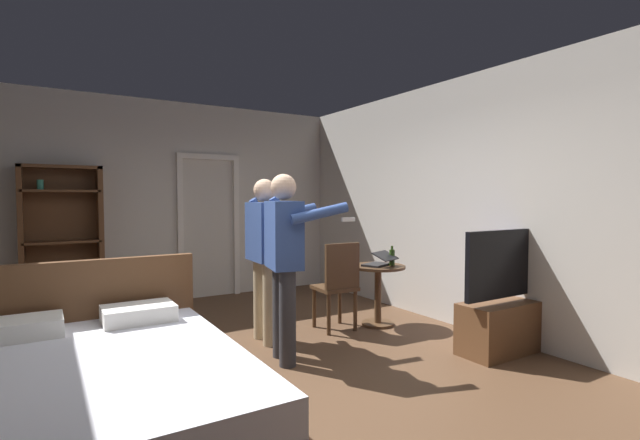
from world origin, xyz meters
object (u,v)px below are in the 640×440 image
at_px(tv_flatscreen, 504,315).
at_px(wooden_chair, 338,282).
at_px(side_table, 378,285).
at_px(person_striped_shirt, 266,247).
at_px(laptop, 379,261).
at_px(bed, 93,403).
at_px(bottle_on_table, 392,257).
at_px(suitcase_dark, 118,311).
at_px(bookshelf, 62,235).
at_px(person_blue_shirt, 285,253).

xyz_separation_m(tv_flatscreen, wooden_chair, (-0.98, 1.41, 0.19)).
relative_size(side_table, person_striped_shirt, 0.42).
xyz_separation_m(tv_flatscreen, laptop, (-0.47, 1.32, 0.40)).
distance_m(bed, person_striped_shirt, 2.30).
relative_size(bottle_on_table, wooden_chair, 0.23).
bearing_deg(suitcase_dark, wooden_chair, -27.67).
xyz_separation_m(bed, bookshelf, (-0.02, 3.59, 0.71)).
relative_size(wooden_chair, suitcase_dark, 2.02).
bearing_deg(laptop, person_striped_shirt, 172.52).
distance_m(bookshelf, side_table, 3.95).
distance_m(wooden_chair, person_striped_shirt, 0.95).
bearing_deg(person_blue_shirt, suitcase_dark, 119.67).
relative_size(tv_flatscreen, bottle_on_table, 5.17).
xyz_separation_m(wooden_chair, person_blue_shirt, (-0.93, -0.53, 0.45)).
relative_size(bottle_on_table, suitcase_dark, 0.47).
height_order(bookshelf, side_table, bookshelf).
bearing_deg(laptop, bottle_on_table, -14.53).
bearing_deg(bookshelf, suitcase_dark, -58.26).
bearing_deg(suitcase_dark, person_striped_shirt, -40.81).
height_order(bed, side_table, bed).
xyz_separation_m(person_striped_shirt, suitcase_dark, (-1.23, 1.39, -0.80)).
relative_size(bookshelf, person_striped_shirt, 1.12).
bearing_deg(bed, person_striped_shirt, 38.24).
bearing_deg(bed, suitcase_dark, 79.85).
distance_m(wooden_chair, suitcase_dark, 2.57).
bearing_deg(person_blue_shirt, tv_flatscreen, -24.86).
bearing_deg(bottle_on_table, laptop, 165.47).
distance_m(bookshelf, person_blue_shirt, 3.29).
height_order(side_table, person_striped_shirt, person_striped_shirt).
distance_m(bed, wooden_chair, 2.88).
relative_size(laptop, wooden_chair, 0.42).
xyz_separation_m(bottle_on_table, wooden_chair, (-0.66, 0.14, -0.25)).
height_order(tv_flatscreen, side_table, tv_flatscreen).
xyz_separation_m(laptop, person_striped_shirt, (-1.35, 0.18, 0.23)).
distance_m(bed, suitcase_dark, 2.80).
bearing_deg(side_table, bottle_on_table, -29.74).
xyz_separation_m(side_table, suitcase_dark, (-2.59, 1.53, -0.29)).
relative_size(bed, wooden_chair, 2.12).
distance_m(side_table, suitcase_dark, 3.03).
xyz_separation_m(bed, person_blue_shirt, (1.63, 0.75, 0.69)).
distance_m(tv_flatscreen, suitcase_dark, 4.20).
xyz_separation_m(wooden_chair, suitcase_dark, (-2.07, 1.47, -0.36)).
xyz_separation_m(bookshelf, person_blue_shirt, (1.66, -2.84, -0.03)).
distance_m(laptop, wooden_chair, 0.56).
height_order(tv_flatscreen, bottle_on_table, tv_flatscreen).
relative_size(bookshelf, suitcase_dark, 3.85).
bearing_deg(side_table, suitcase_dark, 149.44).
bearing_deg(person_striped_shirt, bottle_on_table, -8.21).
xyz_separation_m(bookshelf, suitcase_dark, (0.52, -0.83, -0.83)).
bearing_deg(bottle_on_table, person_blue_shirt, -166.23).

